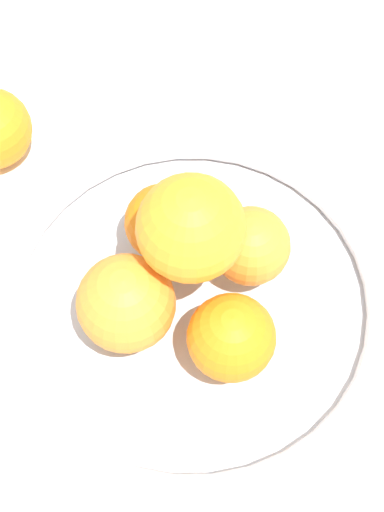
# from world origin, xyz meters

# --- Properties ---
(ground_plane) EXTENTS (4.00, 4.00, 0.00)m
(ground_plane) POSITION_xyz_m (0.00, 0.00, 0.00)
(ground_plane) COLOR silver
(fruit_bowl) EXTENTS (0.32, 0.32, 0.03)m
(fruit_bowl) POSITION_xyz_m (0.00, 0.00, 0.02)
(fruit_bowl) COLOR silver
(fruit_bowl) RESTS_ON ground_plane
(orange_pile) EXTENTS (0.17, 0.17, 0.14)m
(orange_pile) POSITION_xyz_m (0.00, 0.00, 0.09)
(orange_pile) COLOR orange
(orange_pile) RESTS_ON fruit_bowl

